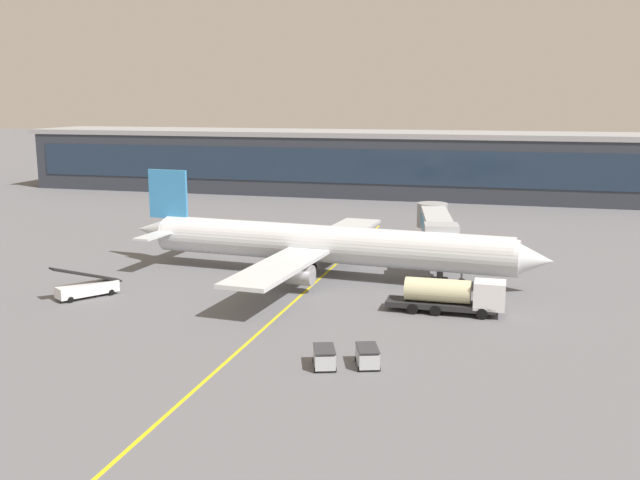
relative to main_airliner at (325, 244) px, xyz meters
The scene contains 9 objects.
ground_plane 9.04m from the main_airliner, 92.56° to the right, with size 700.00×700.00×0.00m, color slate.
apron_lead_in_line 7.25m from the main_airliner, 92.54° to the right, with size 0.30×80.00×0.01m, color yellow.
terminal_building 71.78m from the main_airliner, 91.86° to the left, with size 164.26×20.04×12.98m.
main_airliner is the anchor object (origin of this frame).
jet_bridge 14.54m from the main_airliner, 39.64° to the left, with size 6.73×19.08×6.38m.
fuel_tanker 18.56m from the main_airliner, 35.27° to the right, with size 10.81×2.76×3.25m.
belt_loader 25.50m from the main_airliner, 144.59° to the right, with size 4.98×6.45×3.49m.
baggage_cart_0 27.99m from the main_airliner, 75.17° to the right, with size 2.33×3.01×1.48m.
baggage_cart_1 27.94m from the main_airliner, 68.57° to the right, with size 2.33×3.01×1.48m.
Camera 1 is at (20.49, -67.13, 19.40)m, focal length 40.31 mm.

